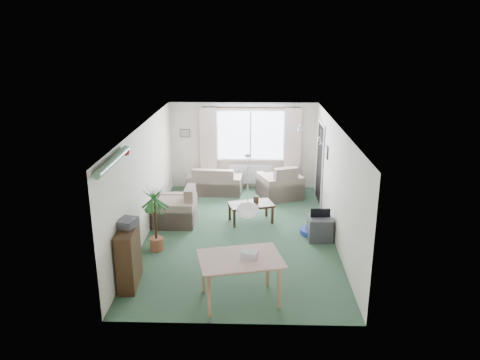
{
  "coord_description": "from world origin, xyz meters",
  "views": [
    {
      "loc": [
        0.28,
        -9.31,
        4.23
      ],
      "look_at": [
        0.0,
        0.3,
        1.15
      ],
      "focal_mm": 35.0,
      "sensor_mm": 36.0,
      "label": 1
    }
  ],
  "objects_px": {
    "houseplant": "(155,218)",
    "bookshelf": "(129,257)",
    "coffee_table": "(251,213)",
    "dining_table": "(240,280)",
    "armchair_corner": "(280,181)",
    "armchair_left": "(175,205)",
    "pet_bed": "(313,231)",
    "tv_cube": "(319,228)",
    "sofa": "(215,180)"
  },
  "relations": [
    {
      "from": "bookshelf",
      "to": "dining_table",
      "type": "xyz_separation_m",
      "value": [
        1.93,
        -0.46,
        -0.14
      ]
    },
    {
      "from": "tv_cube",
      "to": "sofa",
      "type": "bearing_deg",
      "value": 128.59
    },
    {
      "from": "sofa",
      "to": "pet_bed",
      "type": "xyz_separation_m",
      "value": [
        2.36,
        -2.66,
        -0.31
      ]
    },
    {
      "from": "dining_table",
      "to": "tv_cube",
      "type": "height_order",
      "value": "dining_table"
    },
    {
      "from": "houseplant",
      "to": "dining_table",
      "type": "bearing_deg",
      "value": -46.24
    },
    {
      "from": "coffee_table",
      "to": "dining_table",
      "type": "bearing_deg",
      "value": -92.53
    },
    {
      "from": "armchair_left",
      "to": "dining_table",
      "type": "relative_size",
      "value": 0.79
    },
    {
      "from": "dining_table",
      "to": "pet_bed",
      "type": "height_order",
      "value": "dining_table"
    },
    {
      "from": "sofa",
      "to": "tv_cube",
      "type": "relative_size",
      "value": 2.71
    },
    {
      "from": "sofa",
      "to": "armchair_left",
      "type": "height_order",
      "value": "armchair_left"
    },
    {
      "from": "armchair_left",
      "to": "tv_cube",
      "type": "relative_size",
      "value": 1.78
    },
    {
      "from": "armchair_corner",
      "to": "coffee_table",
      "type": "height_order",
      "value": "armchair_corner"
    },
    {
      "from": "houseplant",
      "to": "dining_table",
      "type": "relative_size",
      "value": 1.13
    },
    {
      "from": "coffee_table",
      "to": "tv_cube",
      "type": "height_order",
      "value": "tv_cube"
    },
    {
      "from": "tv_cube",
      "to": "pet_bed",
      "type": "xyz_separation_m",
      "value": [
        -0.09,
        0.24,
        -0.19
      ]
    },
    {
      "from": "houseplant",
      "to": "tv_cube",
      "type": "distance_m",
      "value": 3.44
    },
    {
      "from": "dining_table",
      "to": "sofa",
      "type": "bearing_deg",
      "value": 99.01
    },
    {
      "from": "armchair_corner",
      "to": "pet_bed",
      "type": "height_order",
      "value": "armchair_corner"
    },
    {
      "from": "coffee_table",
      "to": "pet_bed",
      "type": "relative_size",
      "value": 1.74
    },
    {
      "from": "armchair_corner",
      "to": "houseplant",
      "type": "bearing_deg",
      "value": 30.32
    },
    {
      "from": "bookshelf",
      "to": "houseplant",
      "type": "height_order",
      "value": "houseplant"
    },
    {
      "from": "armchair_left",
      "to": "coffee_table",
      "type": "height_order",
      "value": "armchair_left"
    },
    {
      "from": "bookshelf",
      "to": "armchair_left",
      "type": "bearing_deg",
      "value": 78.99
    },
    {
      "from": "dining_table",
      "to": "coffee_table",
      "type": "bearing_deg",
      "value": 87.47
    },
    {
      "from": "houseplant",
      "to": "bookshelf",
      "type": "bearing_deg",
      "value": -97.98
    },
    {
      "from": "coffee_table",
      "to": "armchair_left",
      "type": "bearing_deg",
      "value": -176.62
    },
    {
      "from": "bookshelf",
      "to": "sofa",
      "type": "bearing_deg",
      "value": 73.53
    },
    {
      "from": "armchair_left",
      "to": "pet_bed",
      "type": "bearing_deg",
      "value": 80.3
    },
    {
      "from": "armchair_corner",
      "to": "houseplant",
      "type": "distance_m",
      "value": 4.19
    },
    {
      "from": "houseplant",
      "to": "dining_table",
      "type": "xyz_separation_m",
      "value": [
        1.74,
        -1.82,
        -0.31
      ]
    },
    {
      "from": "sofa",
      "to": "houseplant",
      "type": "bearing_deg",
      "value": 80.28
    },
    {
      "from": "armchair_left",
      "to": "houseplant",
      "type": "height_order",
      "value": "houseplant"
    },
    {
      "from": "armchair_left",
      "to": "tv_cube",
      "type": "bearing_deg",
      "value": 76.38
    },
    {
      "from": "sofa",
      "to": "tv_cube",
      "type": "distance_m",
      "value": 3.8
    },
    {
      "from": "coffee_table",
      "to": "bookshelf",
      "type": "relative_size",
      "value": 0.96
    },
    {
      "from": "sofa",
      "to": "houseplant",
      "type": "distance_m",
      "value": 3.66
    },
    {
      "from": "armchair_corner",
      "to": "bookshelf",
      "type": "relative_size",
      "value": 0.96
    },
    {
      "from": "dining_table",
      "to": "tv_cube",
      "type": "xyz_separation_m",
      "value": [
        1.61,
        2.45,
        -0.13
      ]
    },
    {
      "from": "coffee_table",
      "to": "tv_cube",
      "type": "xyz_separation_m",
      "value": [
        1.46,
        -0.87,
        0.02
      ]
    },
    {
      "from": "armchair_left",
      "to": "coffee_table",
      "type": "xyz_separation_m",
      "value": [
        1.74,
        0.1,
        -0.21
      ]
    },
    {
      "from": "armchair_left",
      "to": "bookshelf",
      "type": "height_order",
      "value": "bookshelf"
    },
    {
      "from": "bookshelf",
      "to": "pet_bed",
      "type": "relative_size",
      "value": 1.82
    },
    {
      "from": "houseplant",
      "to": "pet_bed",
      "type": "bearing_deg",
      "value": 15.06
    },
    {
      "from": "armchair_left",
      "to": "tv_cube",
      "type": "distance_m",
      "value": 3.3
    },
    {
      "from": "armchair_corner",
      "to": "pet_bed",
      "type": "distance_m",
      "value": 2.48
    },
    {
      "from": "armchair_corner",
      "to": "dining_table",
      "type": "bearing_deg",
      "value": 59.36
    },
    {
      "from": "bookshelf",
      "to": "pet_bed",
      "type": "height_order",
      "value": "bookshelf"
    },
    {
      "from": "tv_cube",
      "to": "bookshelf",
      "type": "bearing_deg",
      "value": -152.38
    },
    {
      "from": "armchair_left",
      "to": "pet_bed",
      "type": "height_order",
      "value": "armchair_left"
    },
    {
      "from": "coffee_table",
      "to": "armchair_corner",
      "type": "bearing_deg",
      "value": 66.64
    }
  ]
}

